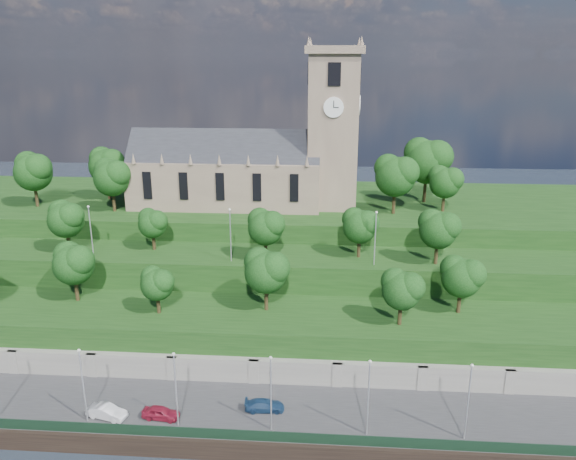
# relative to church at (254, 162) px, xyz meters

# --- Properties ---
(ground) EXTENTS (320.00, 320.00, 0.00)m
(ground) POSITION_rel_church_xyz_m (-0.79, -45.98, -22.52)
(ground) COLOR black
(ground) RESTS_ON ground
(promenade) EXTENTS (160.00, 12.00, 2.00)m
(promenade) POSITION_rel_church_xyz_m (-0.79, -39.98, -21.52)
(promenade) COLOR #2D2D30
(promenade) RESTS_ON ground
(quay_wall) EXTENTS (160.00, 0.50, 2.20)m
(quay_wall) POSITION_rel_church_xyz_m (-0.79, -46.03, -21.42)
(quay_wall) COLOR black
(quay_wall) RESTS_ON ground
(fence) EXTENTS (160.00, 0.10, 1.20)m
(fence) POSITION_rel_church_xyz_m (-0.79, -45.38, -19.92)
(fence) COLOR black
(fence) RESTS_ON promenade
(retaining_wall) EXTENTS (160.00, 2.10, 5.00)m
(retaining_wall) POSITION_rel_church_xyz_m (-0.79, -34.01, -20.02)
(retaining_wall) COLOR slate
(retaining_wall) RESTS_ON ground
(embankment_lower) EXTENTS (160.00, 12.00, 8.00)m
(embankment_lower) POSITION_rel_church_xyz_m (-0.79, -27.98, -18.52)
(embankment_lower) COLOR #153511
(embankment_lower) RESTS_ON ground
(embankment_upper) EXTENTS (160.00, 10.00, 12.00)m
(embankment_upper) POSITION_rel_church_xyz_m (-0.79, -16.98, -16.52)
(embankment_upper) COLOR #153511
(embankment_upper) RESTS_ON ground
(hilltop) EXTENTS (160.00, 32.00, 15.00)m
(hilltop) POSITION_rel_church_xyz_m (-0.79, 4.02, -15.02)
(hilltop) COLOR #153511
(hilltop) RESTS_ON ground
(church) EXTENTS (38.60, 12.35, 27.60)m
(church) POSITION_rel_church_xyz_m (0.00, 0.00, 0.00)
(church) COLOR #725F4F
(church) RESTS_ON hilltop
(trees_lower) EXTENTS (67.92, 9.14, 8.32)m
(trees_lower) POSITION_rel_church_xyz_m (-0.43, -27.64, -9.34)
(trees_lower) COLOR black
(trees_lower) RESTS_ON embankment_lower
(trees_upper) EXTENTS (58.79, 7.69, 7.77)m
(trees_upper) POSITION_rel_church_xyz_m (2.99, -17.98, -5.50)
(trees_upper) COLOR black
(trees_upper) RESTS_ON embankment_upper
(trees_hilltop) EXTENTS (74.89, 16.71, 11.25)m
(trees_hilltop) POSITION_rel_church_xyz_m (1.98, -0.88, -0.91)
(trees_hilltop) COLOR black
(trees_hilltop) RESTS_ON hilltop
(lamp_posts_promenade) EXTENTS (60.36, 0.36, 8.73)m
(lamp_posts_promenade) POSITION_rel_church_xyz_m (-2.79, -43.48, -15.54)
(lamp_posts_promenade) COLOR #B2B2B7
(lamp_posts_promenade) RESTS_ON promenade
(lamp_posts_upper) EXTENTS (40.36, 0.36, 7.72)m
(lamp_posts_upper) POSITION_rel_church_xyz_m (-0.79, -19.98, -6.06)
(lamp_posts_upper) COLOR #B2B2B7
(lamp_posts_upper) RESTS_ON embankment_upper
(car_left) EXTENTS (4.22, 2.03, 1.39)m
(car_left) POSITION_rel_church_xyz_m (-4.96, -42.46, -19.83)
(car_left) COLOR maroon
(car_left) RESTS_ON promenade
(car_middle) EXTENTS (4.68, 2.52, 1.46)m
(car_middle) POSITION_rel_church_xyz_m (-10.87, -42.78, -19.79)
(car_middle) COLOR #BCBAC0
(car_middle) RESTS_ON promenade
(car_right) EXTENTS (4.53, 2.11, 1.28)m
(car_right) POSITION_rel_church_xyz_m (6.13, -40.19, -19.88)
(car_right) COLOR navy
(car_right) RESTS_ON promenade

